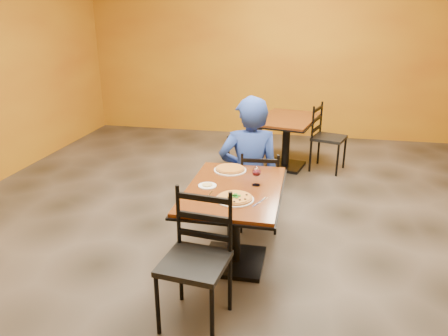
% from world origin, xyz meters
% --- Properties ---
extents(floor, '(7.00, 8.00, 0.01)m').
position_xyz_m(floor, '(0.00, 0.00, 0.00)').
color(floor, black).
rests_on(floor, ground).
extents(wall_back, '(7.00, 0.01, 3.00)m').
position_xyz_m(wall_back, '(0.00, 4.00, 1.50)').
color(wall_back, '#B88014').
rests_on(wall_back, ground).
extents(table_main, '(0.83, 1.23, 0.75)m').
position_xyz_m(table_main, '(0.00, -0.50, 0.56)').
color(table_main, '#622F0F').
rests_on(table_main, floor).
extents(table_second, '(1.01, 1.30, 0.75)m').
position_xyz_m(table_second, '(0.29, 2.21, 0.55)').
color(table_second, '#622F0F').
rests_on(table_second, floor).
extents(chair_main_near, '(0.50, 0.50, 0.99)m').
position_xyz_m(chair_main_near, '(-0.14, -1.33, 0.50)').
color(chair_main_near, black).
rests_on(chair_main_near, floor).
extents(chair_main_far, '(0.43, 0.43, 0.87)m').
position_xyz_m(chair_main_far, '(0.14, 0.27, 0.43)').
color(chair_main_far, black).
rests_on(chair_main_far, floor).
extents(chair_second_left, '(0.50, 0.50, 0.88)m').
position_xyz_m(chair_second_left, '(-0.32, 2.21, 0.44)').
color(chair_second_left, black).
rests_on(chair_second_left, floor).
extents(chair_second_right, '(0.54, 0.54, 0.96)m').
position_xyz_m(chair_second_right, '(0.90, 2.21, 0.48)').
color(chair_second_right, black).
rests_on(chair_second_right, floor).
extents(diner, '(0.75, 0.58, 1.38)m').
position_xyz_m(diner, '(0.00, 0.45, 0.69)').
color(diner, '#1B3B94').
rests_on(diner, floor).
extents(plate_main, '(0.31, 0.31, 0.01)m').
position_xyz_m(plate_main, '(0.05, -0.75, 0.76)').
color(plate_main, white).
rests_on(plate_main, table_main).
extents(pizza_main, '(0.28, 0.28, 0.02)m').
position_xyz_m(pizza_main, '(0.05, -0.75, 0.77)').
color(pizza_main, '#892F0A').
rests_on(pizza_main, plate_main).
extents(plate_far, '(0.31, 0.31, 0.01)m').
position_xyz_m(plate_far, '(-0.11, -0.09, 0.76)').
color(plate_far, white).
rests_on(plate_far, table_main).
extents(pizza_far, '(0.28, 0.28, 0.02)m').
position_xyz_m(pizza_far, '(-0.11, -0.09, 0.77)').
color(pizza_far, '#B67D23').
rests_on(pizza_far, plate_far).
extents(side_plate, '(0.16, 0.16, 0.01)m').
position_xyz_m(side_plate, '(-0.23, -0.52, 0.76)').
color(side_plate, white).
rests_on(side_plate, table_main).
extents(dip, '(0.09, 0.09, 0.01)m').
position_xyz_m(dip, '(-0.23, -0.52, 0.76)').
color(dip, tan).
rests_on(dip, side_plate).
extents(wine_glass, '(0.08, 0.08, 0.18)m').
position_xyz_m(wine_glass, '(0.18, -0.40, 0.84)').
color(wine_glass, white).
rests_on(wine_glass, table_main).
extents(fork, '(0.02, 0.19, 0.00)m').
position_xyz_m(fork, '(-0.17, -0.71, 0.75)').
color(fork, silver).
rests_on(fork, table_main).
extents(knife, '(0.10, 0.20, 0.00)m').
position_xyz_m(knife, '(0.25, -0.76, 0.75)').
color(knife, silver).
rests_on(knife, table_main).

